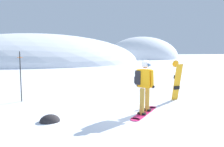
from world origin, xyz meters
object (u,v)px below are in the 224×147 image
at_px(piste_marker_near, 20,73).
at_px(rock_dark, 50,121).
at_px(snowboarder_main, 144,85).
at_px(spare_snowboard, 177,80).

distance_m(piste_marker_near, rock_dark, 3.26).
xyz_separation_m(snowboarder_main, spare_snowboard, (2.07, 1.25, -0.09)).
height_order(snowboarder_main, spare_snowboard, snowboarder_main).
xyz_separation_m(snowboarder_main, piste_marker_near, (-3.94, 2.91, 0.23)).
bearing_deg(rock_dark, snowboarder_main, -0.77).
height_order(snowboarder_main, rock_dark, snowboarder_main).
bearing_deg(piste_marker_near, rock_dark, -70.17).
relative_size(snowboarder_main, piste_marker_near, 0.85).
height_order(snowboarder_main, piste_marker_near, piste_marker_near).
xyz_separation_m(spare_snowboard, piste_marker_near, (-6.01, 1.66, 0.32)).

